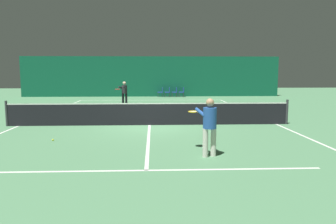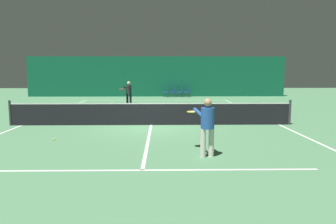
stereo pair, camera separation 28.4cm
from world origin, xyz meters
name	(u,v)px [view 1 (the left image)]	position (x,y,z in m)	size (l,w,h in m)	color
ground_plane	(149,125)	(0.00, 0.00, 0.00)	(60.00, 60.00, 0.00)	#4C7F56
backdrop_curtain	(151,77)	(0.00, 15.65, 1.79)	(23.00, 0.12, 3.57)	#0F5138
court_line_baseline_far	(151,100)	(0.00, 11.90, 0.00)	(11.00, 0.10, 0.00)	silver
court_line_service_far	(151,108)	(0.00, 6.40, 0.00)	(8.25, 0.10, 0.00)	silver
court_line_service_near	(146,170)	(0.00, -6.40, 0.00)	(8.25, 0.10, 0.00)	silver
court_line_sideline_left	(18,126)	(-5.50, 0.00, 0.00)	(0.10, 23.80, 0.00)	silver
court_line_sideline_right	(276,124)	(5.50, 0.00, 0.00)	(0.10, 23.80, 0.00)	silver
court_line_centre	(149,125)	(0.00, 0.00, 0.00)	(0.10, 12.80, 0.00)	silver
tennis_net	(149,113)	(0.00, 0.00, 0.51)	(12.00, 0.10, 1.07)	black
player_near	(209,123)	(1.66, -5.18, 0.92)	(0.76, 1.35, 1.58)	beige
player_far	(124,91)	(-1.80, 8.37, 0.92)	(0.84, 1.34, 1.58)	black
courtside_chair_0	(161,91)	(0.85, 15.10, 0.49)	(0.44, 0.44, 0.84)	#2D2D2D
courtside_chair_1	(168,91)	(1.47, 15.10, 0.49)	(0.44, 0.44, 0.84)	#2D2D2D
courtside_chair_2	(175,91)	(2.10, 15.10, 0.49)	(0.44, 0.44, 0.84)	#2D2D2D
courtside_chair_3	(182,91)	(2.72, 15.10, 0.49)	(0.44, 0.44, 0.84)	#2D2D2D
tennis_ball	(53,140)	(-3.16, -3.02, 0.03)	(0.07, 0.07, 0.07)	#D1DB33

